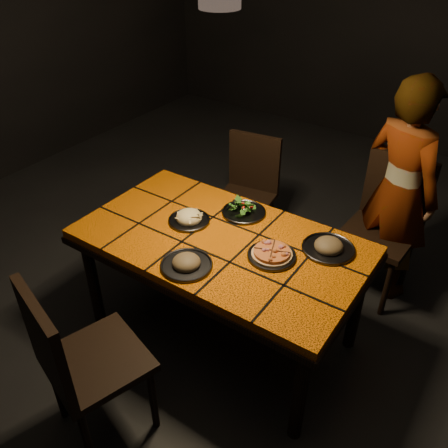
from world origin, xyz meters
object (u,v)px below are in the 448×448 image
Objects in this scene: dining_table at (221,249)px; chair_far_right at (386,218)px; chair_near at (76,359)px; chair_far_left at (249,186)px; plate_pizza at (272,254)px; diner at (399,192)px; plate_pasta at (189,218)px.

chair_far_right is at bearing 58.28° from dining_table.
dining_table is at bearing -82.33° from chair_near.
plate_pizza is (0.71, -0.92, 0.25)m from chair_far_left.
chair_near is at bearing -99.66° from dining_table.
chair_far_right is at bearing 62.38° from diner.
plate_pizza is 0.57m from plate_pasta.
chair_near reaches higher than chair_far_left.
chair_far_right is 1.35m from plate_pasta.
dining_table is 0.96m from chair_near.
plate_pasta is at bearing 178.03° from plate_pizza.
chair_far_left is 0.95m from plate_pasta.
plate_pasta is at bearing -128.06° from chair_far_right.
plate_pasta is at bearing 172.51° from dining_table.
chair_near is 1.00× the size of chair_far_right.
diner reaches higher than plate_pasta.
diner is (0.67, 1.05, 0.09)m from dining_table.
chair_far_right is at bearing 72.73° from plate_pizza.
dining_table is at bearing -118.11° from chair_far_right.
plate_pasta is at bearing -89.79° from chair_far_left.
dining_table is at bearing -7.49° from plate_pasta.
chair_near reaches higher than dining_table.
chair_near is 3.99× the size of plate_pasta.
plate_pasta is (-0.09, 0.98, 0.21)m from chair_near.
dining_table is 0.27m from plate_pasta.
diner is at bearing -2.36° from chair_far_left.
chair_far_left is 1.19m from plate_pizza.
plate_pizza is 1.14× the size of plate_pasta.
chair_near and chair_far_right have the same top height.
plate_pizza is at bearing -61.11° from chair_far_left.
diner reaches higher than chair_far_left.
plate_pasta is at bearing -67.47° from chair_near.
diner reaches higher than dining_table.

